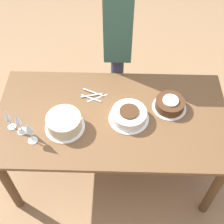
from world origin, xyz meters
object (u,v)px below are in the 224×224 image
object	(u,v)px
wine_glass_far	(18,120)
wine_glass_extra	(29,128)
cake_front_chocolate	(170,104)
person_cutting	(118,26)
cake_back_decorated	(64,123)
wine_glass_near	(7,116)
cake_center_white	(129,115)

from	to	relation	value
wine_glass_far	wine_glass_extra	size ratio (longest dim) A/B	1.02
cake_front_chocolate	person_cutting	distance (m)	0.76
cake_front_chocolate	cake_back_decorated	distance (m)	0.78
cake_back_decorated	person_cutting	distance (m)	0.91
cake_back_decorated	wine_glass_far	xyz separation A→B (m)	(0.30, 0.05, 0.08)
cake_back_decorated	wine_glass_near	world-z (taller)	wine_glass_near
cake_center_white	wine_glass_near	world-z (taller)	wine_glass_near
cake_front_chocolate	wine_glass_extra	bearing A→B (deg)	18.49
wine_glass_near	person_cutting	size ratio (longest dim) A/B	0.11
cake_center_white	cake_front_chocolate	xyz separation A→B (m)	(-0.30, -0.11, -0.00)
cake_front_chocolate	person_cutting	xyz separation A→B (m)	(0.40, -0.60, 0.24)
cake_back_decorated	person_cutting	bearing A→B (deg)	-114.11
wine_glass_extra	person_cutting	xyz separation A→B (m)	(-0.57, -0.93, 0.13)
cake_center_white	wine_glass_far	bearing A→B (deg)	10.22
cake_center_white	wine_glass_far	distance (m)	0.77
wine_glass_near	wine_glass_far	distance (m)	0.09
cake_back_decorated	wine_glass_near	size ratio (longest dim) A/B	1.45
cake_center_white	cake_back_decorated	distance (m)	0.46
cake_front_chocolate	wine_glass_near	world-z (taller)	wine_glass_near
cake_center_white	wine_glass_near	xyz separation A→B (m)	(0.83, 0.10, 0.09)
wine_glass_extra	wine_glass_near	bearing A→B (deg)	-33.02
wine_glass_extra	person_cutting	world-z (taller)	person_cutting
wine_glass_near	cake_center_white	bearing A→B (deg)	-173.16
wine_glass_far	wine_glass_extra	bearing A→B (deg)	139.90
cake_back_decorated	wine_glass_near	distance (m)	0.38
cake_front_chocolate	wine_glass_extra	xyz separation A→B (m)	(0.97, 0.32, 0.11)
wine_glass_near	wine_glass_extra	bearing A→B (deg)	146.98
cake_center_white	person_cutting	distance (m)	0.76
person_cutting	wine_glass_far	bearing A→B (deg)	-37.77
wine_glass_near	wine_glass_far	world-z (taller)	wine_glass_far
cake_front_chocolate	wine_glass_near	distance (m)	1.16
cake_center_white	wine_glass_extra	bearing A→B (deg)	17.62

